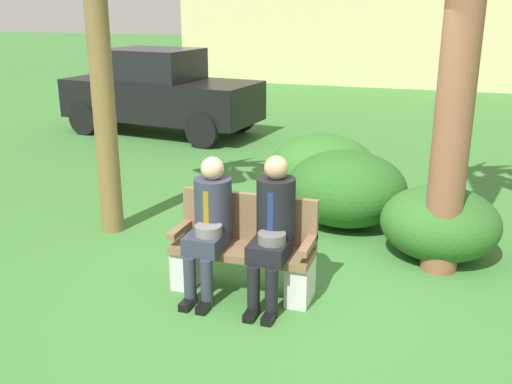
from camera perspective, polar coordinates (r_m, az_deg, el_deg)
ground_plane at (r=5.53m, az=2.56°, el=-9.73°), size 80.00×80.00×0.00m
park_bench at (r=5.43m, az=-1.16°, el=-5.69°), size 1.29×0.44×0.90m
seated_man_left at (r=5.30m, az=-4.50°, el=-2.72°), size 0.34×0.72×1.26m
seated_man_right at (r=5.11m, az=1.64°, el=-3.13°), size 0.34×0.72×1.32m
shrub_near_bench at (r=7.11m, az=8.69°, el=0.35°), size 1.43×1.31×0.89m
shrub_mid_lawn at (r=7.97m, az=6.44°, el=2.37°), size 1.43×1.31×0.89m
shrub_far_lawn at (r=6.41m, az=17.31°, el=-2.87°), size 1.22×1.12×0.76m
parked_car_near at (r=12.14m, az=-9.24°, el=9.49°), size 4.06×2.08×1.68m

